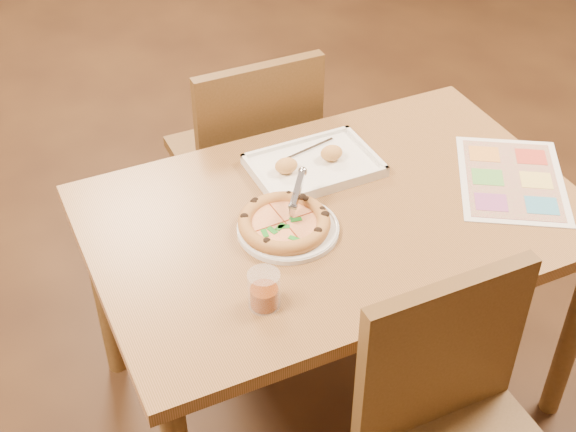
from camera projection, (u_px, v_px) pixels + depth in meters
name	position (u px, v px, depth m)	size (l,w,h in m)	color
dining_table	(335.00, 236.00, 2.18)	(1.30, 0.85, 0.72)	brown
chair_near	(458.00, 417.00, 1.80)	(0.42, 0.42, 0.47)	brown
chair_far	(250.00, 144.00, 2.64)	(0.42, 0.42, 0.47)	brown
plate	(288.00, 229.00, 2.05)	(0.26, 0.26, 0.01)	silver
pizza	(284.00, 223.00, 2.04)	(0.24, 0.24, 0.04)	#CC8645
pizza_cutter	(296.00, 194.00, 2.05)	(0.10, 0.12, 0.08)	silver
appetizer_tray	(313.00, 166.00, 2.26)	(0.35, 0.25, 0.06)	white
glass_tumbler	(264.00, 292.00, 1.83)	(0.08, 0.08, 0.09)	#772E09
menu	(512.00, 179.00, 2.23)	(0.29, 0.40, 0.01)	silver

